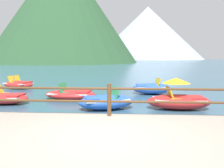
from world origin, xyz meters
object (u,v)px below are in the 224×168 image
object	(u,v)px
pedal_boat_2	(19,84)
pedal_boat_4	(71,94)
pedal_boat_6	(4,98)
pedal_boat_1	(106,101)
pedal_boat_7	(179,99)
pedal_boat_5	(151,88)

from	to	relation	value
pedal_boat_2	pedal_boat_4	size ratio (longest dim) A/B	0.92
pedal_boat_6	pedal_boat_2	bearing A→B (deg)	109.39
pedal_boat_2	pedal_boat_6	size ratio (longest dim) A/B	1.06
pedal_boat_1	pedal_boat_6	world-z (taller)	pedal_boat_1
pedal_boat_1	pedal_boat_2	size ratio (longest dim) A/B	1.03
pedal_boat_2	pedal_boat_7	bearing A→B (deg)	-29.35
pedal_boat_1	pedal_boat_5	size ratio (longest dim) A/B	1.12
pedal_boat_7	pedal_boat_6	bearing A→B (deg)	175.99
pedal_boat_5	pedal_boat_7	bearing A→B (deg)	-79.42
pedal_boat_1	pedal_boat_7	world-z (taller)	pedal_boat_7
pedal_boat_1	pedal_boat_2	distance (m)	8.36
pedal_boat_2	pedal_boat_5	bearing A→B (deg)	-10.61
pedal_boat_4	pedal_boat_6	bearing A→B (deg)	-156.12
pedal_boat_5	pedal_boat_2	bearing A→B (deg)	169.39
pedal_boat_4	pedal_boat_5	size ratio (longest dim) A/B	1.18
pedal_boat_1	pedal_boat_2	bearing A→B (deg)	139.60
pedal_boat_2	pedal_boat_4	world-z (taller)	pedal_boat_2
pedal_boat_4	pedal_boat_6	xyz separation A→B (m)	(-2.76, -1.22, 0.01)
pedal_boat_1	pedal_boat_2	world-z (taller)	pedal_boat_1
pedal_boat_5	pedal_boat_6	bearing A→B (deg)	-156.19
pedal_boat_2	pedal_boat_4	xyz separation A→B (m)	(4.42, -3.48, -0.02)
pedal_boat_2	pedal_boat_6	world-z (taller)	pedal_boat_2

